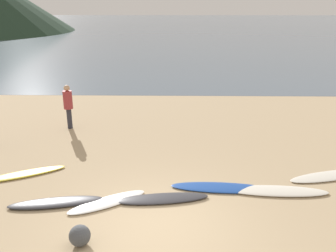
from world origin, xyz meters
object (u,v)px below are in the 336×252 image
at_px(surfboard_0, 23,174).
at_px(surfboard_1, 56,202).
at_px(surfboard_6, 330,176).
at_px(surfboard_3, 162,198).
at_px(beach_rock_near, 80,236).
at_px(surfboard_5, 276,191).
at_px(surfboard_2, 107,202).
at_px(person_1, 68,103).
at_px(surfboard_4, 221,188).

relative_size(surfboard_0, surfboard_1, 1.05).
bearing_deg(surfboard_6, surfboard_3, 179.91).
bearing_deg(surfboard_0, surfboard_1, -74.10).
xyz_separation_m(surfboard_1, beach_rock_near, (0.98, -1.53, 0.17)).
bearing_deg(surfboard_5, surfboard_0, 175.79).
bearing_deg(surfboard_3, surfboard_2, 179.35).
xyz_separation_m(surfboard_0, surfboard_2, (2.66, -1.45, 0.00)).
height_order(surfboard_5, person_1, person_1).
relative_size(surfboard_1, person_1, 1.33).
bearing_deg(surfboard_3, person_1, 117.28).
xyz_separation_m(surfboard_0, surfboard_3, (3.99, -1.28, 0.01)).
height_order(surfboard_0, surfboard_4, surfboard_4).
relative_size(surfboard_0, surfboard_3, 1.02).
xyz_separation_m(surfboard_4, surfboard_6, (3.11, 0.74, -0.01)).
height_order(surfboard_3, surfboard_5, surfboard_3).
relative_size(surfboard_4, beach_rock_near, 6.07).
bearing_deg(surfboard_1, surfboard_4, 0.24).
distance_m(surfboard_1, person_1, 5.72).
distance_m(surfboard_5, person_1, 8.28).
relative_size(surfboard_0, surfboard_6, 0.95).
xyz_separation_m(surfboard_2, beach_rock_near, (-0.27, -1.60, 0.18)).
relative_size(surfboard_2, surfboard_6, 0.81).
bearing_deg(surfboard_5, person_1, 146.62).
distance_m(surfboard_4, surfboard_5, 1.40).
distance_m(surfboard_4, person_1, 7.11).
relative_size(surfboard_3, person_1, 1.37).
bearing_deg(surfboard_2, surfboard_6, -18.80).
bearing_deg(surfboard_3, surfboard_0, 154.34).
xyz_separation_m(surfboard_3, surfboard_6, (4.65, 1.33, -0.02)).
relative_size(surfboard_0, surfboard_4, 0.89).
xyz_separation_m(surfboard_6, person_1, (-8.37, 3.95, 0.97)).
xyz_separation_m(surfboard_0, beach_rock_near, (2.39, -3.05, 0.18)).
height_order(surfboard_2, surfboard_4, surfboard_4).
height_order(surfboard_1, surfboard_6, surfboard_1).
relative_size(surfboard_0, surfboard_5, 0.89).
height_order(surfboard_5, surfboard_6, surfboard_5).
relative_size(surfboard_6, beach_rock_near, 5.67).
bearing_deg(person_1, beach_rock_near, 155.67).
xyz_separation_m(person_1, beach_rock_near, (2.13, -7.05, -0.78)).
distance_m(surfboard_2, surfboard_6, 6.16).
distance_m(surfboard_2, surfboard_3, 1.34).
bearing_deg(surfboard_2, person_1, 80.82).
bearing_deg(surfboard_4, surfboard_0, 176.85).
xyz_separation_m(surfboard_4, surfboard_5, (1.39, -0.15, 0.00)).
xyz_separation_m(surfboard_5, beach_rock_near, (-4.52, -2.21, 0.18)).
height_order(surfboard_2, surfboard_5, surfboard_5).
bearing_deg(surfboard_0, surfboard_4, -34.10).
height_order(surfboard_5, beach_rock_near, beach_rock_near).
height_order(surfboard_0, beach_rock_near, beach_rock_near).
xyz_separation_m(surfboard_0, surfboard_6, (8.64, 0.06, -0.00)).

